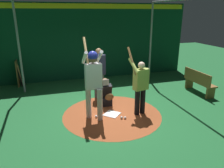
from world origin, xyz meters
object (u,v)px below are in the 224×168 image
object	(u,v)px
home_plate	(112,114)
baseball_0	(122,117)
baseball_2	(96,116)
batter	(93,78)
umpire	(99,70)
bat_rack	(18,74)
bench	(199,82)
visitor	(140,85)
catcher	(105,95)
baseball_1	(125,118)

from	to	relation	value
home_plate	baseball_0	world-z (taller)	baseball_0
baseball_2	batter	bearing A→B (deg)	-73.68
batter	home_plate	bearing A→B (deg)	98.64
umpire	bat_rack	size ratio (longest dim) A/B	1.66
batter	bench	size ratio (longest dim) A/B	1.57
home_plate	bench	bearing A→B (deg)	102.02
bat_rack	baseball_2	size ratio (longest dim) A/B	14.20
visitor	catcher	bearing A→B (deg)	-151.24
umpire	bench	world-z (taller)	umpire
catcher	visitor	bearing A→B (deg)	41.97
baseball_1	catcher	bearing A→B (deg)	-166.28
home_plate	baseball_2	world-z (taller)	baseball_2
bat_rack	visitor	bearing A→B (deg)	43.10
baseball_1	baseball_2	world-z (taller)	same
home_plate	visitor	bearing A→B (deg)	77.13
baseball_0	bench	bearing A→B (deg)	108.07
visitor	bench	size ratio (longest dim) A/B	1.37
umpire	baseball_0	size ratio (longest dim) A/B	23.53
catcher	umpire	xyz separation A→B (m)	(-0.75, -0.01, 0.62)
batter	visitor	distance (m)	1.38
batter	baseball_0	xyz separation A→B (m)	(0.27, 0.73, -1.15)
baseball_2	bench	bearing A→B (deg)	101.50
umpire	batter	bearing A→B (deg)	-19.36
home_plate	bat_rack	distance (m)	4.70
batter	umpire	distance (m)	1.65
visitor	baseball_2	xyz separation A→B (m)	(-0.11, -1.29, -0.87)
home_plate	baseball_1	xyz separation A→B (m)	(0.39, 0.26, 0.03)
baseball_0	baseball_1	xyz separation A→B (m)	(0.04, 0.09, 0.00)
catcher	baseball_2	bearing A→B (deg)	-32.38
visitor	baseball_1	distance (m)	1.04
catcher	umpire	distance (m)	0.98
batter	bat_rack	distance (m)	4.48
baseball_0	baseball_1	world-z (taller)	same
home_plate	batter	bearing A→B (deg)	-81.36
batter	umpire	bearing A→B (deg)	160.64
home_plate	umpire	distance (m)	1.75
batter	bench	distance (m)	4.32
batter	baseball_1	bearing A→B (deg)	69.31
umpire	baseball_1	size ratio (longest dim) A/B	23.53
bench	bat_rack	bearing A→B (deg)	-114.49
bat_rack	bench	xyz separation A→B (m)	(2.94, 6.45, -0.06)
baseball_0	bat_rack	bearing A→B (deg)	-143.38
home_plate	batter	size ratio (longest dim) A/B	0.19
catcher	baseball_1	xyz separation A→B (m)	(1.10, 0.27, -0.31)
bench	baseball_1	distance (m)	3.56
umpire	visitor	world-z (taller)	visitor
baseball_0	baseball_2	world-z (taller)	same
bat_rack	umpire	bearing A→B (deg)	51.61
bench	baseball_1	xyz separation A→B (m)	(1.16, -3.34, -0.39)
umpire	baseball_1	distance (m)	2.10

